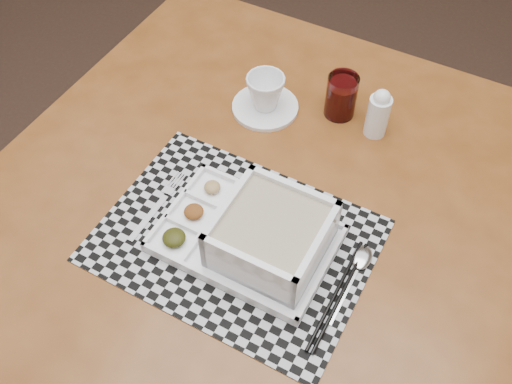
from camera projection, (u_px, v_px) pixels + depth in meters
floor at (143, 289)px, 1.95m from camera, size 5.00×5.00×0.00m
dining_table at (268, 223)px, 1.20m from camera, size 1.25×1.25×0.84m
placemat at (235, 240)px, 1.07m from camera, size 0.54×0.43×0.00m
serving_tray at (264, 236)px, 1.03m from camera, size 0.34×0.26×0.10m
fork at (158, 204)px, 1.12m from camera, size 0.04×0.19×0.00m
spoon at (359, 263)px, 1.04m from camera, size 0.04×0.18×0.01m
chopsticks at (338, 295)px, 0.99m from camera, size 0.05×0.24×0.01m
saucer at (265, 107)px, 1.29m from camera, size 0.15×0.15×0.01m
cup at (265, 92)px, 1.25m from camera, size 0.11×0.11×0.08m
juice_glass at (341, 97)px, 1.24m from camera, size 0.07×0.07×0.10m
creamer_bottle at (378, 113)px, 1.20m from camera, size 0.05×0.05×0.12m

